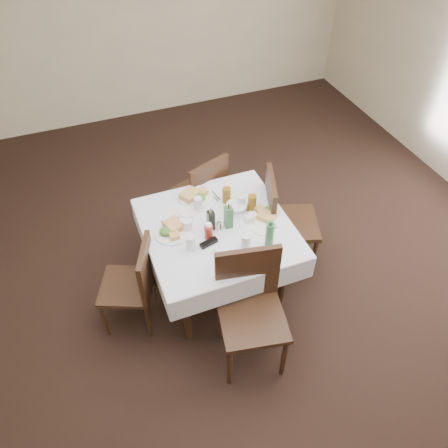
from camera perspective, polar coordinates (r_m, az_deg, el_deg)
name	(u,v)px	position (r m, az deg, el deg)	size (l,w,h in m)	color
ground_plane	(234,296)	(4.05, 1.28, -9.36)	(7.00, 7.00, 0.00)	black
room_shell	(238,136)	(2.86, 1.82, 11.41)	(6.04, 7.04, 2.80)	#BBAE93
dining_table	(217,234)	(3.63, -0.86, -1.33)	(1.19, 1.19, 0.76)	black
chair_north	(202,192)	(4.24, -2.84, 4.22)	(0.58, 0.58, 0.94)	black
chair_south	(250,301)	(3.30, 3.41, -10.06)	(0.56, 0.56, 1.02)	black
chair_east	(282,217)	(3.96, 7.53, 0.97)	(0.60, 0.60, 1.00)	black
chair_west	(136,281)	(3.59, -11.43, -7.29)	(0.54, 0.54, 0.88)	black
meal_north	(195,196)	(3.81, -3.78, 3.69)	(0.31, 0.31, 0.07)	white
meal_south	(235,260)	(3.29, 1.44, -4.74)	(0.24, 0.24, 0.05)	white
meal_east	(265,214)	(3.65, 5.43, 1.29)	(0.27, 0.27, 0.06)	white
meal_west	(172,230)	(3.52, -6.83, -0.80)	(0.29, 0.29, 0.06)	white
side_plate_a	(188,211)	(3.70, -4.69, 1.76)	(0.17, 0.17, 0.01)	white
side_plate_b	(261,229)	(3.54, 4.84, -0.69)	(0.14, 0.14, 0.01)	white
water_n	(198,204)	(3.67, -3.41, 2.61)	(0.07, 0.07, 0.13)	silver
water_s	(246,242)	(3.35, 2.88, -2.35)	(0.07, 0.07, 0.14)	silver
water_e	(241,202)	(3.69, 2.27, 2.91)	(0.07, 0.07, 0.13)	silver
water_w	(191,243)	(3.35, -4.36, -2.47)	(0.07, 0.07, 0.13)	silver
iced_tea_a	(227,195)	(3.73, 0.33, 3.78)	(0.07, 0.07, 0.15)	brown
iced_tea_b	(252,203)	(3.67, 3.68, 2.77)	(0.07, 0.07, 0.15)	brown
bread_basket	(236,208)	(3.68, 1.63, 2.17)	(0.19, 0.19, 0.06)	silver
oil_cruet_dark	(211,220)	(3.48, -1.73, 0.58)	(0.05, 0.05, 0.23)	black
oil_cruet_green	(228,216)	(3.49, 0.58, 1.01)	(0.06, 0.06, 0.25)	#286733
ketchup_bottle	(209,231)	(3.43, -2.03, -0.94)	(0.07, 0.07, 0.15)	#A02C1D
salt_shaker	(218,227)	(3.51, -0.79, -0.34)	(0.03, 0.03, 0.07)	white
pepper_shaker	(219,226)	(3.51, -0.63, -0.21)	(0.03, 0.03, 0.07)	#3F2E1D
coffee_mug	(187,225)	(3.52, -4.79, -0.18)	(0.13, 0.13, 0.10)	white
sunglasses	(209,243)	(3.41, -2.00, -2.47)	(0.15, 0.08, 0.03)	black
green_bottle	(270,234)	(3.36, 5.99, -1.30)	(0.06, 0.06, 0.25)	#286733
sugar_caddy	(251,218)	(3.60, 3.54, 0.85)	(0.11, 0.07, 0.05)	white
cutlery_n	(215,196)	(3.84, -1.25, 3.69)	(0.07, 0.16, 0.01)	silver
cutlery_s	(218,260)	(3.31, -0.85, -4.67)	(0.05, 0.19, 0.01)	silver
cutlery_e	(267,227)	(3.57, 5.59, -0.39)	(0.17, 0.10, 0.01)	silver
cutlery_w	(170,221)	(3.63, -7.04, 0.45)	(0.16, 0.04, 0.01)	silver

